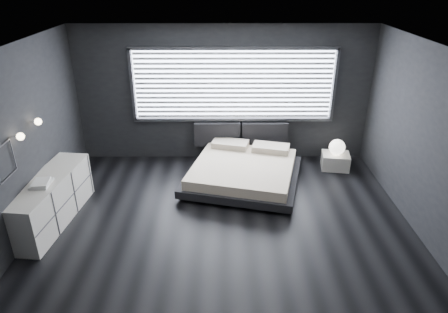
{
  "coord_description": "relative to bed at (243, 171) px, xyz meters",
  "views": [
    {
      "loc": [
        -0.03,
        -5.17,
        3.76
      ],
      "look_at": [
        0.0,
        0.85,
        0.9
      ],
      "focal_mm": 32.0,
      "sensor_mm": 36.0,
      "label": 1
    }
  ],
  "objects": [
    {
      "name": "room",
      "position": [
        -0.38,
        -1.59,
        1.15
      ],
      "size": [
        6.04,
        6.0,
        2.8
      ],
      "color": "black",
      "rests_on": "ground"
    },
    {
      "name": "window",
      "position": [
        -0.18,
        1.11,
        1.36
      ],
      "size": [
        4.14,
        0.09,
        1.52
      ],
      "color": "white",
      "rests_on": "ground"
    },
    {
      "name": "headboard",
      "position": [
        -0.01,
        1.05,
        0.32
      ],
      "size": [
        1.96,
        0.16,
        0.52
      ],
      "color": "black",
      "rests_on": "ground"
    },
    {
      "name": "sconce_near",
      "position": [
        -3.26,
        -1.54,
        1.35
      ],
      "size": [
        0.18,
        0.11,
        0.11
      ],
      "color": "silver",
      "rests_on": "ground"
    },
    {
      "name": "sconce_far",
      "position": [
        -3.26,
        -0.94,
        1.35
      ],
      "size": [
        0.18,
        0.11,
        0.11
      ],
      "color": "silver",
      "rests_on": "ground"
    },
    {
      "name": "wall_art_lower",
      "position": [
        -3.35,
        -1.89,
        1.13
      ],
      "size": [
        0.01,
        0.48,
        0.48
      ],
      "color": "#47474C",
      "rests_on": "ground"
    },
    {
      "name": "bed",
      "position": [
        0.0,
        0.0,
        0.0
      ],
      "size": [
        2.46,
        2.4,
        0.53
      ],
      "color": "black",
      "rests_on": "ground"
    },
    {
      "name": "nightstand",
      "position": [
        1.92,
        0.6,
        -0.09
      ],
      "size": [
        0.6,
        0.53,
        0.32
      ],
      "primitive_type": "cube",
      "rotation": [
        0.0,
        0.0,
        -0.15
      ],
      "color": "silver",
      "rests_on": "ground"
    },
    {
      "name": "orb_lamp",
      "position": [
        1.92,
        0.58,
        0.23
      ],
      "size": [
        0.32,
        0.32,
        0.32
      ],
      "primitive_type": "sphere",
      "color": "white",
      "rests_on": "nightstand"
    },
    {
      "name": "dresser",
      "position": [
        -3.15,
        -1.27,
        0.14
      ],
      "size": [
        0.75,
        1.98,
        0.77
      ],
      "color": "silver",
      "rests_on": "ground"
    },
    {
      "name": "book_stack",
      "position": [
        -3.15,
        -1.47,
        0.56
      ],
      "size": [
        0.28,
        0.36,
        0.07
      ],
      "color": "silver",
      "rests_on": "dresser"
    }
  ]
}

